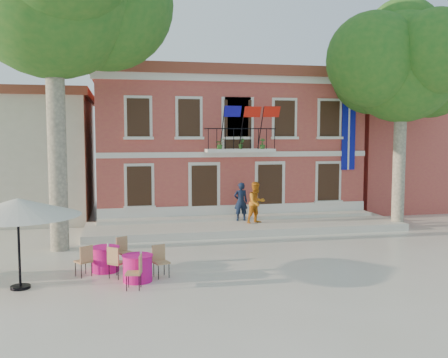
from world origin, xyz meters
TOP-DOWN VIEW (x-y plane):
  - ground at (0.00, 0.00)m, footprint 90.00×90.00m
  - main_building at (2.00, 9.99)m, footprint 13.50×9.59m
  - neighbor_west at (-9.50, 11.00)m, footprint 9.40×9.40m
  - neighbor_east at (14.00, 11.00)m, footprint 9.40×9.40m
  - terrace at (2.00, 4.40)m, footprint 14.00×3.40m
  - plane_tree_east at (8.91, 3.49)m, footprint 4.95×4.95m
  - patio_umbrella at (-6.21, -2.59)m, footprint 3.38×3.38m
  - pedestrian_navy at (1.93, 5.06)m, footprint 0.66×0.45m
  - pedestrian_orange at (2.46, 4.30)m, footprint 1.09×0.98m
  - cafe_table_0 at (-3.01, -2.57)m, footprint 1.84×1.76m
  - cafe_table_1 at (-3.96, -1.29)m, footprint 1.83×1.42m

SIDE VIEW (x-z plane):
  - ground at x=0.00m, z-range 0.00..0.00m
  - terrace at x=2.00m, z-range 0.00..0.30m
  - cafe_table_1 at x=-3.96m, z-range -0.05..0.90m
  - cafe_table_0 at x=-3.01m, z-range -0.05..0.90m
  - pedestrian_navy at x=1.93m, z-range 0.30..2.06m
  - pedestrian_orange at x=2.46m, z-range 0.30..2.14m
  - patio_umbrella at x=-6.21m, z-range 1.00..3.51m
  - neighbor_west at x=-9.50m, z-range 0.02..6.42m
  - neighbor_east at x=14.00m, z-range 0.02..6.42m
  - main_building at x=2.00m, z-range 0.03..7.53m
  - plane_tree_east at x=8.91m, z-range 2.32..12.05m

